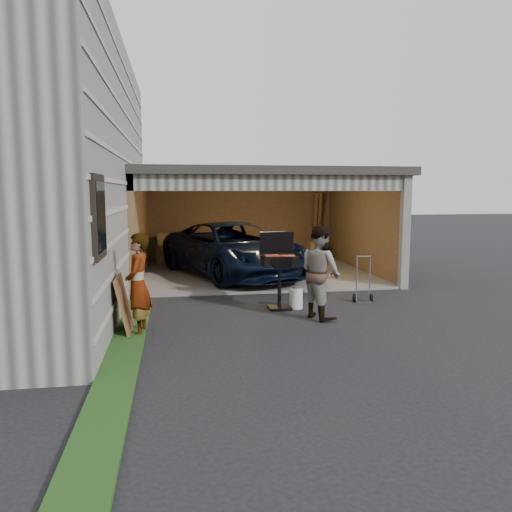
# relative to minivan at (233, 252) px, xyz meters

# --- Properties ---
(ground) EXTENTS (80.00, 80.00, 0.00)m
(ground) POSITION_rel_minivan_xyz_m (-0.05, -5.74, -0.72)
(ground) COLOR black
(ground) RESTS_ON ground
(groundcover_strip) EXTENTS (0.50, 8.00, 0.06)m
(groundcover_strip) POSITION_rel_minivan_xyz_m (-2.30, -6.74, -0.69)
(groundcover_strip) COLOR #193814
(groundcover_strip) RESTS_ON ground
(garage) EXTENTS (6.80, 6.30, 2.90)m
(garage) POSITION_rel_minivan_xyz_m (0.72, 1.06, 1.15)
(garage) COLOR #605E59
(garage) RESTS_ON ground
(minivan) EXTENTS (4.06, 5.67, 1.44)m
(minivan) POSITION_rel_minivan_xyz_m (0.00, 0.00, 0.00)
(minivan) COLOR black
(minivan) RESTS_ON ground
(woman) EXTENTS (0.46, 0.65, 1.67)m
(woman) POSITION_rel_minivan_xyz_m (-2.15, -5.17, 0.12)
(woman) COLOR #C8DFFB
(woman) RESTS_ON ground
(man) EXTENTS (0.90, 1.01, 1.72)m
(man) POSITION_rel_minivan_xyz_m (1.08, -4.54, 0.14)
(man) COLOR #412A19
(man) RESTS_ON ground
(bbq_grill) EXTENTS (0.68, 0.60, 1.52)m
(bbq_grill) POSITION_rel_minivan_xyz_m (0.49, -3.70, 0.19)
(bbq_grill) COLOR black
(bbq_grill) RESTS_ON ground
(propane_tank) EXTENTS (0.33, 0.33, 0.40)m
(propane_tank) POSITION_rel_minivan_xyz_m (0.83, -3.75, -0.52)
(propane_tank) COLOR white
(propane_tank) RESTS_ON ground
(plywood_panel) EXTENTS (0.24, 0.86, 0.95)m
(plywood_panel) POSITION_rel_minivan_xyz_m (-2.39, -5.02, -0.24)
(plywood_panel) COLOR brown
(plywood_panel) RESTS_ON ground
(hand_truck) EXTENTS (0.43, 0.36, 0.99)m
(hand_truck) POSITION_rel_minivan_xyz_m (2.37, -3.42, -0.53)
(hand_truck) COLOR slate
(hand_truck) RESTS_ON ground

